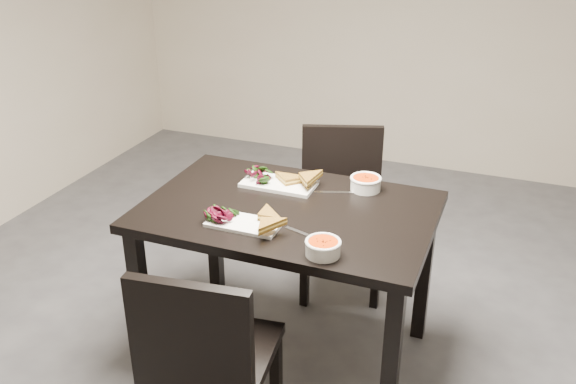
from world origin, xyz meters
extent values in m
plane|color=#47474C|center=(0.00, 0.00, 0.00)|extent=(5.00, 5.00, 0.00)
cube|color=black|center=(-0.33, 0.05, 0.73)|extent=(1.20, 0.80, 0.04)
cube|color=black|center=(-0.87, -0.29, 0.35)|extent=(0.06, 0.06, 0.71)
cube|color=black|center=(0.21, -0.29, 0.35)|extent=(0.06, 0.06, 0.71)
cube|color=black|center=(-0.87, 0.39, 0.35)|extent=(0.06, 0.06, 0.71)
cube|color=black|center=(0.21, 0.39, 0.35)|extent=(0.06, 0.06, 0.71)
cube|color=black|center=(-0.39, -0.54, 0.43)|extent=(0.47, 0.47, 0.04)
cube|color=black|center=(-0.59, -0.38, 0.21)|extent=(0.04, 0.04, 0.41)
cube|color=black|center=(-0.23, -0.34, 0.21)|extent=(0.04, 0.04, 0.41)
cube|color=black|center=(-0.36, -0.73, 0.65)|extent=(0.42, 0.09, 0.40)
cube|color=black|center=(-0.27, 0.66, 0.43)|extent=(0.53, 0.53, 0.04)
cube|color=black|center=(-0.39, 0.43, 0.21)|extent=(0.05, 0.05, 0.41)
cube|color=black|center=(-0.04, 0.54, 0.21)|extent=(0.05, 0.05, 0.41)
cube|color=black|center=(-0.50, 0.77, 0.21)|extent=(0.05, 0.05, 0.41)
cube|color=black|center=(-0.16, 0.88, 0.21)|extent=(0.05, 0.05, 0.41)
cube|color=black|center=(-0.33, 0.84, 0.65)|extent=(0.41, 0.17, 0.40)
cube|color=white|center=(-0.44, -0.16, 0.76)|extent=(0.29, 0.14, 0.01)
cylinder|color=white|center=(-0.08, -0.26, 0.77)|extent=(0.13, 0.13, 0.05)
cylinder|color=#CB3A09|center=(-0.08, -0.26, 0.80)|extent=(0.11, 0.11, 0.02)
torus|color=white|center=(-0.08, -0.26, 0.80)|extent=(0.13, 0.13, 0.01)
cube|color=silver|center=(-0.19, -0.14, 0.75)|extent=(0.18, 0.07, 0.00)
cube|color=white|center=(-0.45, 0.24, 0.76)|extent=(0.33, 0.16, 0.02)
cylinder|color=white|center=(-0.08, 0.34, 0.78)|extent=(0.13, 0.13, 0.05)
cylinder|color=#CB3A09|center=(-0.08, 0.34, 0.80)|extent=(0.11, 0.11, 0.02)
torus|color=white|center=(-0.08, 0.34, 0.81)|extent=(0.14, 0.14, 0.01)
cube|color=silver|center=(-0.19, 0.26, 0.75)|extent=(0.18, 0.07, 0.00)
camera|label=1|loc=(0.51, -2.12, 1.92)|focal=39.20mm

